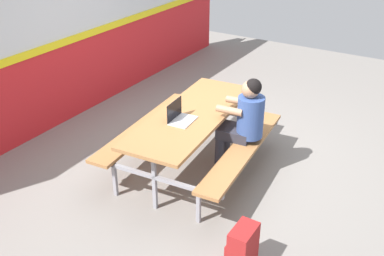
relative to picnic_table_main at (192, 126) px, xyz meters
The scene contains 6 objects.
ground_plane 0.69m from the picnic_table_main, ahead, with size 10.00×10.00×0.02m, color gray.
accent_backdrop 2.42m from the picnic_table_main, 81.02° to the left, with size 8.00×0.14×2.60m.
picnic_table_main is the anchor object (origin of this frame).
student_nearer 0.60m from the picnic_table_main, 65.76° to the right, with size 0.38×0.53×1.21m.
laptop_silver 0.31m from the picnic_table_main, behind, with size 0.34×0.25×0.22m.
backpack_dark 1.72m from the picnic_table_main, 133.33° to the right, with size 0.30×0.22×0.44m.
Camera 1 is at (-4.27, -2.39, 2.99)m, focal length 41.73 mm.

